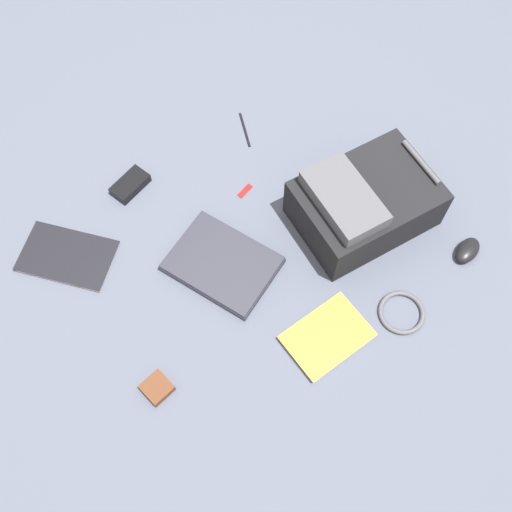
% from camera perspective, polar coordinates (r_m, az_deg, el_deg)
% --- Properties ---
extents(ground_plane, '(3.76, 3.76, 0.00)m').
position_cam_1_polar(ground_plane, '(1.92, 0.30, 0.71)').
color(ground_plane, '#4C5160').
extents(backpack, '(0.39, 0.47, 0.21)m').
position_cam_1_polar(backpack, '(1.92, 9.79, 4.78)').
color(backpack, black).
rests_on(backpack, ground_plane).
extents(laptop, '(0.35, 0.29, 0.03)m').
position_cam_1_polar(laptop, '(1.88, -3.10, -0.71)').
color(laptop, '#24242C').
rests_on(laptop, ground_plane).
extents(book_blue, '(0.33, 0.28, 0.02)m').
position_cam_1_polar(book_blue, '(1.98, -16.85, -0.02)').
color(book_blue, silver).
rests_on(book_blue, ground_plane).
extents(book_manual, '(0.20, 0.26, 0.02)m').
position_cam_1_polar(book_manual, '(1.80, 6.52, -7.35)').
color(book_manual, silver).
rests_on(book_manual, ground_plane).
extents(computer_mouse, '(0.07, 0.10, 0.04)m').
position_cam_1_polar(computer_mouse, '(2.00, 18.78, 0.49)').
color(computer_mouse, black).
rests_on(computer_mouse, ground_plane).
extents(cable_coil, '(0.14, 0.14, 0.01)m').
position_cam_1_polar(cable_coil, '(1.87, 13.17, -5.06)').
color(cable_coil, '#4C4C51').
rests_on(cable_coil, ground_plane).
extents(power_brick, '(0.08, 0.13, 0.03)m').
position_cam_1_polar(power_brick, '(2.05, -11.43, 6.41)').
color(power_brick, black).
rests_on(power_brick, ground_plane).
extents(pen_black, '(0.13, 0.09, 0.01)m').
position_cam_1_polar(pen_black, '(2.16, -1.03, 11.51)').
color(pen_black, black).
rests_on(pen_black, ground_plane).
extents(earbud_pouch, '(0.08, 0.08, 0.03)m').
position_cam_1_polar(earbud_pouch, '(1.77, -9.04, -11.83)').
color(earbud_pouch, '#59331E').
rests_on(earbud_pouch, ground_plane).
extents(usb_stick, '(0.02, 0.06, 0.01)m').
position_cam_1_polar(usb_stick, '(2.02, -1.01, 6.01)').
color(usb_stick, '#B21919').
rests_on(usb_stick, ground_plane).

